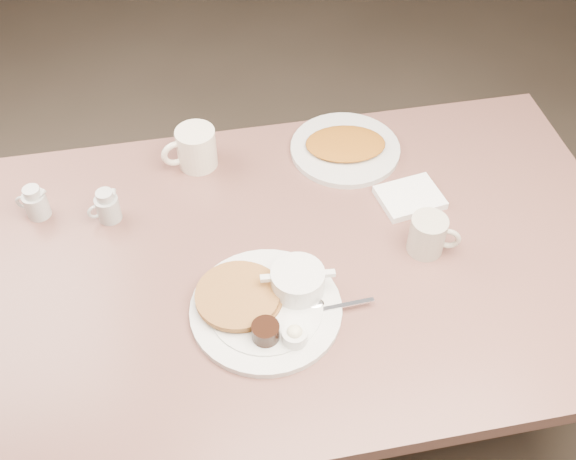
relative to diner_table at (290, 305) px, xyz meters
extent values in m
cube|color=#4C3F33|center=(0.00, 0.00, -0.59)|extent=(7.00, 8.00, 0.02)
cube|color=#84564C|center=(0.00, 0.00, 0.15)|extent=(1.50, 0.90, 0.04)
cylinder|color=black|center=(0.00, 0.00, -0.21)|extent=(0.14, 0.14, 0.69)
cylinder|color=black|center=(0.00, 0.00, -0.57)|extent=(0.56, 0.56, 0.03)
cylinder|color=silver|center=(-0.07, -0.13, 0.18)|extent=(0.33, 0.33, 0.01)
cylinder|color=silver|center=(-0.07, -0.13, 0.19)|extent=(0.25, 0.25, 0.00)
cylinder|color=#9B652E|center=(-0.12, -0.10, 0.19)|extent=(0.19, 0.19, 0.01)
cylinder|color=#9B652E|center=(-0.13, -0.10, 0.20)|extent=(0.18, 0.18, 0.01)
cylinder|color=silver|center=(0.00, -0.10, 0.21)|extent=(0.12, 0.12, 0.05)
cube|color=silver|center=(-0.07, -0.09, 0.23)|extent=(0.03, 0.02, 0.01)
cube|color=silver|center=(0.06, -0.10, 0.23)|extent=(0.03, 0.02, 0.01)
ellipsoid|color=white|center=(-0.01, -0.09, 0.22)|extent=(0.05, 0.05, 0.03)
ellipsoid|color=white|center=(0.01, -0.10, 0.22)|extent=(0.05, 0.05, 0.02)
cylinder|color=black|center=(-0.08, -0.20, 0.20)|extent=(0.06, 0.06, 0.04)
cylinder|color=silver|center=(-0.03, -0.21, 0.20)|extent=(0.05, 0.05, 0.03)
ellipsoid|color=beige|center=(-0.03, -0.21, 0.21)|extent=(0.03, 0.03, 0.02)
cube|color=silver|center=(0.08, -0.15, 0.19)|extent=(0.12, 0.02, 0.00)
ellipsoid|color=silver|center=(0.02, -0.14, 0.19)|extent=(0.04, 0.03, 0.01)
cylinder|color=#BFB6A4|center=(0.29, -0.03, 0.21)|extent=(0.10, 0.10, 0.09)
cylinder|color=black|center=(0.29, -0.03, 0.25)|extent=(0.08, 0.08, 0.01)
torus|color=#BFB6A4|center=(0.33, -0.05, 0.21)|extent=(0.06, 0.03, 0.06)
cube|color=white|center=(0.31, 0.12, 0.18)|extent=(0.16, 0.13, 0.02)
cylinder|color=white|center=(-0.16, 0.34, 0.22)|extent=(0.11, 0.11, 0.10)
torus|color=white|center=(-0.21, 0.33, 0.22)|extent=(0.07, 0.03, 0.07)
cylinder|color=#B7B8B4|center=(-0.37, 0.19, 0.20)|extent=(0.05, 0.05, 0.06)
cylinder|color=#B7B8B4|center=(-0.37, 0.19, 0.24)|extent=(0.04, 0.04, 0.02)
cone|color=#B7B8B4|center=(-0.36, 0.20, 0.24)|extent=(0.02, 0.02, 0.02)
torus|color=#B7B8B4|center=(-0.40, 0.19, 0.20)|extent=(0.04, 0.02, 0.04)
cylinder|color=silver|center=(-0.53, 0.24, 0.20)|extent=(0.06, 0.06, 0.06)
cylinder|color=silver|center=(-0.53, 0.24, 0.24)|extent=(0.05, 0.05, 0.02)
cone|color=silver|center=(-0.51, 0.23, 0.24)|extent=(0.02, 0.02, 0.02)
torus|color=silver|center=(-0.56, 0.24, 0.20)|extent=(0.04, 0.02, 0.04)
cylinder|color=silver|center=(0.20, 0.31, 0.18)|extent=(0.31, 0.31, 0.01)
ellipsoid|color=#A05E19|center=(0.20, 0.31, 0.19)|extent=(0.21, 0.17, 0.02)
camera|label=1|loc=(-0.18, -0.92, 1.29)|focal=42.55mm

